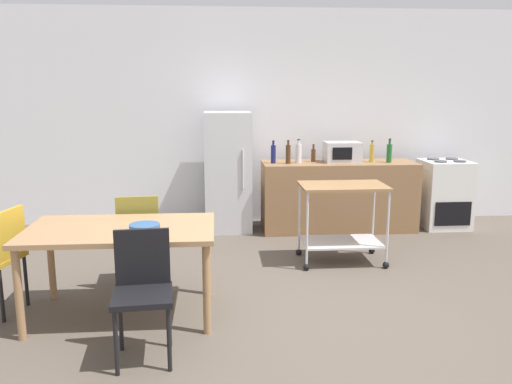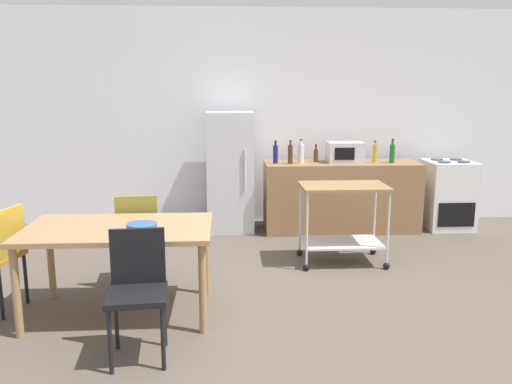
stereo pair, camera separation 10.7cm
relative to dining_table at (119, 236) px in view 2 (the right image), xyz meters
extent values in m
plane|color=brown|center=(1.48, -0.09, -0.67)|extent=(12.00, 12.00, 0.00)
cube|color=white|center=(1.48, 3.11, 0.78)|extent=(8.40, 0.12, 2.90)
cube|color=olive|center=(2.38, 2.51, -0.22)|extent=(2.00, 0.64, 0.90)
cube|color=#A37A51|center=(0.00, 0.00, 0.06)|extent=(1.50, 0.90, 0.04)
cylinder|color=#A37A51|center=(-0.69, -0.39, -0.32)|extent=(0.06, 0.06, 0.71)
cylinder|color=#A37A51|center=(0.69, -0.39, -0.32)|extent=(0.06, 0.06, 0.71)
cylinder|color=#A37A51|center=(-0.69, 0.39, -0.32)|extent=(0.06, 0.06, 0.71)
cylinder|color=#A37A51|center=(0.69, 0.39, -0.32)|extent=(0.06, 0.06, 0.71)
cube|color=gold|center=(-0.90, 0.09, 0.02)|extent=(0.11, 0.38, 0.40)
cylinder|color=black|center=(-0.87, 0.26, -0.45)|extent=(0.03, 0.03, 0.45)
cylinder|color=black|center=(-0.95, -0.07, -0.45)|extent=(0.03, 0.03, 0.45)
cube|color=olive|center=(0.04, 0.72, -0.20)|extent=(0.44, 0.44, 0.04)
cube|color=olive|center=(0.06, 0.54, 0.02)|extent=(0.38, 0.07, 0.40)
cylinder|color=black|center=(0.19, 0.90, -0.45)|extent=(0.03, 0.03, 0.45)
cylinder|color=black|center=(-0.15, 0.87, -0.45)|extent=(0.03, 0.03, 0.45)
cylinder|color=black|center=(0.22, 0.56, -0.45)|extent=(0.03, 0.03, 0.45)
cylinder|color=black|center=(-0.11, 0.53, -0.45)|extent=(0.03, 0.03, 0.45)
cube|color=black|center=(0.27, -0.77, -0.20)|extent=(0.43, 0.43, 0.04)
cube|color=black|center=(0.25, -0.59, 0.02)|extent=(0.38, 0.06, 0.40)
cylinder|color=black|center=(0.11, -0.95, -0.45)|extent=(0.03, 0.03, 0.45)
cylinder|color=black|center=(0.45, -0.92, -0.45)|extent=(0.03, 0.03, 0.45)
cylinder|color=black|center=(0.08, -0.61, -0.45)|extent=(0.03, 0.03, 0.45)
cylinder|color=black|center=(0.42, -0.58, -0.45)|extent=(0.03, 0.03, 0.45)
cube|color=white|center=(3.83, 2.53, -0.22)|extent=(0.60, 0.60, 0.90)
cube|color=black|center=(3.83, 2.23, -0.42)|extent=(0.48, 0.01, 0.32)
cylinder|color=#47474C|center=(3.70, 2.41, 0.24)|extent=(0.16, 0.16, 0.02)
cylinder|color=#47474C|center=(3.96, 2.41, 0.24)|extent=(0.16, 0.16, 0.02)
cylinder|color=#47474C|center=(3.70, 2.65, 0.24)|extent=(0.16, 0.16, 0.02)
cylinder|color=#47474C|center=(3.96, 2.65, 0.24)|extent=(0.16, 0.16, 0.02)
cube|color=silver|center=(0.93, 2.61, 0.10)|extent=(0.60, 0.60, 1.55)
cylinder|color=silver|center=(1.11, 2.30, 0.18)|extent=(0.02, 0.02, 0.50)
cube|color=olive|center=(2.11, 1.19, 0.16)|extent=(0.90, 0.56, 0.03)
cube|color=silver|center=(2.11, 1.19, -0.45)|extent=(0.83, 0.52, 0.02)
cylinder|color=silver|center=(1.69, 0.94, -0.22)|extent=(0.02, 0.02, 0.76)
sphere|color=black|center=(1.69, 0.94, -0.64)|extent=(0.07, 0.07, 0.07)
cylinder|color=silver|center=(2.53, 0.94, -0.22)|extent=(0.02, 0.02, 0.76)
sphere|color=black|center=(2.53, 0.94, -0.64)|extent=(0.07, 0.07, 0.07)
cylinder|color=silver|center=(1.69, 1.44, -0.22)|extent=(0.02, 0.02, 0.76)
sphere|color=black|center=(1.69, 1.44, -0.64)|extent=(0.07, 0.07, 0.07)
cylinder|color=silver|center=(2.53, 1.44, -0.22)|extent=(0.02, 0.02, 0.76)
sphere|color=black|center=(2.53, 1.44, -0.64)|extent=(0.07, 0.07, 0.07)
cylinder|color=navy|center=(1.51, 2.48, 0.34)|extent=(0.06, 0.06, 0.23)
cylinder|color=navy|center=(1.51, 2.48, 0.48)|extent=(0.03, 0.03, 0.05)
cylinder|color=black|center=(1.51, 2.48, 0.52)|extent=(0.03, 0.03, 0.01)
cylinder|color=#4C2D19|center=(1.70, 2.44, 0.35)|extent=(0.06, 0.06, 0.24)
cylinder|color=#4C2D19|center=(1.70, 2.44, 0.49)|extent=(0.03, 0.03, 0.05)
cylinder|color=black|center=(1.70, 2.44, 0.52)|extent=(0.03, 0.03, 0.01)
cylinder|color=silver|center=(1.84, 2.49, 0.35)|extent=(0.08, 0.08, 0.24)
cylinder|color=silver|center=(1.84, 2.49, 0.50)|extent=(0.04, 0.04, 0.05)
cylinder|color=black|center=(1.84, 2.49, 0.53)|extent=(0.04, 0.04, 0.01)
cylinder|color=#4C2D19|center=(2.05, 2.58, 0.31)|extent=(0.06, 0.06, 0.16)
cylinder|color=#4C2D19|center=(2.05, 2.58, 0.42)|extent=(0.03, 0.03, 0.05)
cylinder|color=black|center=(2.05, 2.58, 0.45)|extent=(0.03, 0.03, 0.01)
cube|color=silver|center=(2.42, 2.54, 0.36)|extent=(0.46, 0.34, 0.26)
cube|color=black|center=(2.38, 2.37, 0.36)|extent=(0.25, 0.01, 0.16)
cylinder|color=gold|center=(2.80, 2.49, 0.34)|extent=(0.06, 0.06, 0.22)
cylinder|color=gold|center=(2.80, 2.49, 0.48)|extent=(0.03, 0.03, 0.05)
cylinder|color=black|center=(2.80, 2.49, 0.51)|extent=(0.03, 0.03, 0.01)
cylinder|color=#1E6628|center=(3.02, 2.44, 0.35)|extent=(0.07, 0.07, 0.24)
cylinder|color=#1E6628|center=(3.02, 2.44, 0.50)|extent=(0.03, 0.03, 0.06)
cylinder|color=black|center=(3.02, 2.44, 0.53)|extent=(0.03, 0.03, 0.01)
cylinder|color=#33598C|center=(0.21, -0.12, 0.11)|extent=(0.24, 0.24, 0.05)
camera|label=1|loc=(0.77, -4.14, 1.18)|focal=36.69mm
camera|label=2|loc=(0.88, -4.15, 1.18)|focal=36.69mm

